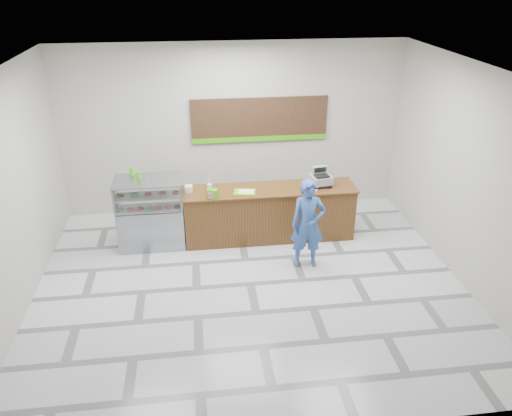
{
  "coord_description": "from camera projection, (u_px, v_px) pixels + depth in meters",
  "views": [
    {
      "loc": [
        -0.79,
        -6.87,
        4.81
      ],
      "look_at": [
        0.21,
        0.9,
        0.96
      ],
      "focal_mm": 35.0,
      "sensor_mm": 36.0,
      "label": 1
    }
  ],
  "objects": [
    {
      "name": "sales_counter",
      "position": [
        269.0,
        213.0,
        9.54
      ],
      "size": [
        3.26,
        0.76,
        1.03
      ],
      "color": "brown",
      "rests_on": "floor"
    },
    {
      "name": "serving_tray",
      "position": [
        245.0,
        192.0,
        9.14
      ],
      "size": [
        0.43,
        0.34,
        0.02
      ],
      "rotation": [
        0.0,
        0.0,
        -0.15
      ],
      "color": "#6CD005",
      "rests_on": "sales_counter"
    },
    {
      "name": "donut_decal",
      "position": [
        313.0,
        190.0,
        9.27
      ],
      "size": [
        0.17,
        0.17,
        0.0
      ],
      "primitive_type": "cylinder",
      "color": "#F75E93",
      "rests_on": "sales_counter"
    },
    {
      "name": "promo_box",
      "position": [
        213.0,
        194.0,
        8.91
      ],
      "size": [
        0.22,
        0.18,
        0.16
      ],
      "primitive_type": "cube",
      "rotation": [
        0.0,
        0.0,
        -0.35
      ],
      "color": "#3DAA0E",
      "rests_on": "sales_counter"
    },
    {
      "name": "menu_board",
      "position": [
        260.0,
        120.0,
        10.17
      ],
      "size": [
        2.8,
        0.06,
        0.9
      ],
      "color": "black",
      "rests_on": "back_wall"
    },
    {
      "name": "floor",
      "position": [
        250.0,
        284.0,
        8.32
      ],
      "size": [
        7.0,
        7.0,
        0.0
      ],
      "primitive_type": "plane",
      "color": "silver",
      "rests_on": "ground"
    },
    {
      "name": "customer",
      "position": [
        308.0,
        224.0,
        8.53
      ],
      "size": [
        0.61,
        0.42,
        1.61
      ],
      "primitive_type": "imported",
      "rotation": [
        0.0,
        0.0,
        -0.06
      ],
      "color": "#31559D",
      "rests_on": "floor"
    },
    {
      "name": "ceiling",
      "position": [
        249.0,
        71.0,
        6.78
      ],
      "size": [
        7.0,
        7.0,
        0.0
      ],
      "primitive_type": "plane",
      "rotation": [
        3.14,
        0.0,
        0.0
      ],
      "color": "silver",
      "rests_on": "back_wall"
    },
    {
      "name": "back_wall",
      "position": [
        233.0,
        129.0,
        10.22
      ],
      "size": [
        7.0,
        0.0,
        7.0
      ],
      "primitive_type": "plane",
      "rotation": [
        1.57,
        0.0,
        0.0
      ],
      "color": "#B5B0A6",
      "rests_on": "floor"
    },
    {
      "name": "display_case",
      "position": [
        151.0,
        212.0,
        9.21
      ],
      "size": [
        1.22,
        0.72,
        1.33
      ],
      "color": "gray",
      "rests_on": "floor"
    },
    {
      "name": "napkin_box",
      "position": [
        189.0,
        189.0,
        9.16
      ],
      "size": [
        0.14,
        0.14,
        0.11
      ],
      "primitive_type": "cube",
      "rotation": [
        0.0,
        0.0,
        -0.03
      ],
      "color": "white",
      "rests_on": "sales_counter"
    },
    {
      "name": "card_terminal",
      "position": [
        315.0,
        186.0,
        9.35
      ],
      "size": [
        0.11,
        0.18,
        0.04
      ],
      "primitive_type": "cube",
      "rotation": [
        0.0,
        0.0,
        -0.15
      ],
      "color": "black",
      "rests_on": "sales_counter"
    },
    {
      "name": "green_cup_right",
      "position": [
        139.0,
        175.0,
        8.97
      ],
      "size": [
        0.08,
        0.08,
        0.12
      ],
      "primitive_type": "cylinder",
      "color": "#3DAA0E",
      "rests_on": "display_case"
    },
    {
      "name": "cash_register",
      "position": [
        320.0,
        179.0,
        9.41
      ],
      "size": [
        0.42,
        0.43,
        0.34
      ],
      "rotation": [
        0.0,
        0.0,
        0.16
      ],
      "color": "black",
      "rests_on": "sales_counter"
    },
    {
      "name": "straw_cup",
      "position": [
        210.0,
        187.0,
        9.2
      ],
      "size": [
        0.09,
        0.09,
        0.13
      ],
      "primitive_type": "cylinder",
      "color": "silver",
      "rests_on": "sales_counter"
    },
    {
      "name": "green_cup_left",
      "position": [
        132.0,
        171.0,
        9.1
      ],
      "size": [
        0.09,
        0.09,
        0.14
      ],
      "primitive_type": "cylinder",
      "color": "#3DAA0E",
      "rests_on": "display_case"
    }
  ]
}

